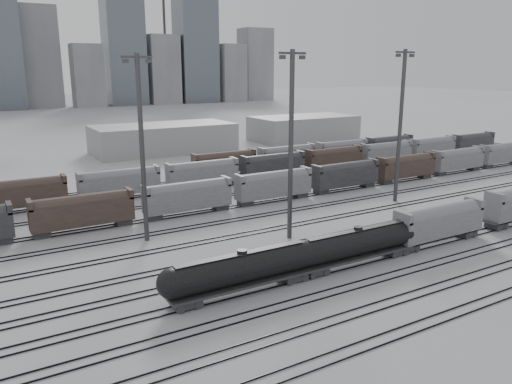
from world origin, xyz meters
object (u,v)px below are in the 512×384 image
tank_car_b (357,243)px  light_mast_c (291,142)px  tank_car_a (242,269)px  hopper_car_a (439,221)px

tank_car_b → light_mast_c: size_ratio=0.72×
tank_car_b → light_mast_c: 16.94m
tank_car_a → light_mast_c: 22.34m
tank_car_a → tank_car_b: 16.41m
tank_car_a → hopper_car_a: bearing=-0.0°
tank_car_a → hopper_car_a: 31.33m
tank_car_b → light_mast_c: (-1.71, 12.51, 11.29)m
tank_car_a → light_mast_c: bearing=40.4°
tank_car_b → hopper_car_a: hopper_car_a is taller
tank_car_a → hopper_car_a: size_ratio=1.28×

